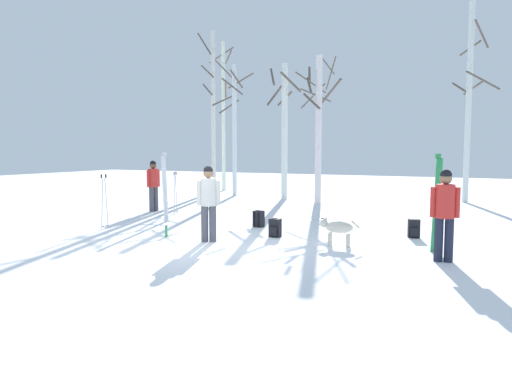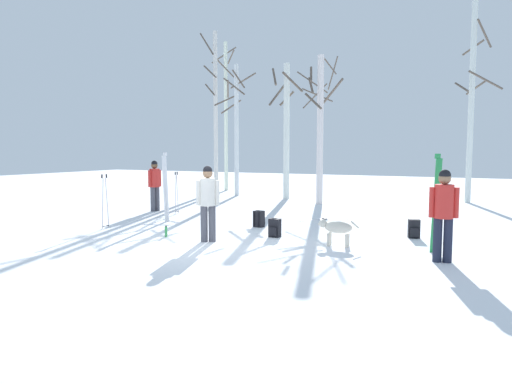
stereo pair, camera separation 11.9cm
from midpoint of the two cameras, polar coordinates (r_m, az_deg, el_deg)
name	(u,v)px [view 2 (the right image)]	position (r m, az deg, el deg)	size (l,w,h in m)	color
ground_plane	(196,248)	(10.21, -6.86, -6.65)	(60.00, 60.00, 0.00)	white
person_0	(444,210)	(9.36, 21.98, -1.97)	(0.51, 0.34, 1.72)	#1E2338
person_1	(155,182)	(16.33, -11.88, 1.15)	(0.34, 0.51, 1.72)	#4C4C56
person_2	(208,199)	(10.68, -5.49, -0.79)	(0.47, 0.34, 1.72)	#4C4C56
dog	(336,228)	(10.37, 9.96, -4.32)	(0.90, 0.26, 0.57)	beige
ski_pair_planted_0	(166,187)	(13.89, -10.59, 0.56)	(0.12, 0.17, 2.00)	white
ski_pair_planted_1	(436,204)	(10.20, 21.16, -1.32)	(0.18, 0.12, 2.00)	green
ski_pair_lying_0	(323,219)	(14.25, 8.34, -3.28)	(1.35, 1.26, 0.05)	white
ski_poles_0	(176,191)	(15.54, -9.33, 0.08)	(0.07, 0.20, 1.37)	#B2B2BC
ski_poles_1	(105,200)	(13.06, -17.47, -0.88)	(0.07, 0.26, 1.44)	#B2B2BC
backpack_0	(414,229)	(11.80, 18.74, -4.23)	(0.31, 0.33, 0.44)	black
backpack_1	(259,219)	(12.77, 0.62, -3.27)	(0.30, 0.32, 0.44)	black
backpack_2	(275,228)	(11.32, 2.56, -4.36)	(0.26, 0.29, 0.44)	black
water_bottle_0	(166,232)	(11.52, -10.47, -4.70)	(0.06, 0.06, 0.27)	green
birch_tree_0	(216,110)	(23.61, -4.74, 9.83)	(1.57, 1.56, 7.79)	silver
birch_tree_1	(226,114)	(24.36, -3.50, 9.36)	(1.54, 1.55, 7.47)	silver
birch_tree_2	(236,126)	(21.46, -2.23, 7.91)	(1.54, 1.49, 5.85)	silver
birch_tree_3	(286,128)	(20.12, 3.81, 7.73)	(1.48, 1.46, 5.66)	white
birch_tree_4	(319,125)	(19.45, 7.79, 7.94)	(1.55, 1.55, 5.74)	silver
birch_tree_5	(320,127)	(18.20, 7.89, 7.76)	(1.40, 1.41, 5.60)	silver
birch_tree_6	(472,100)	(20.47, 24.68, 9.98)	(1.73, 1.58, 7.74)	silver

